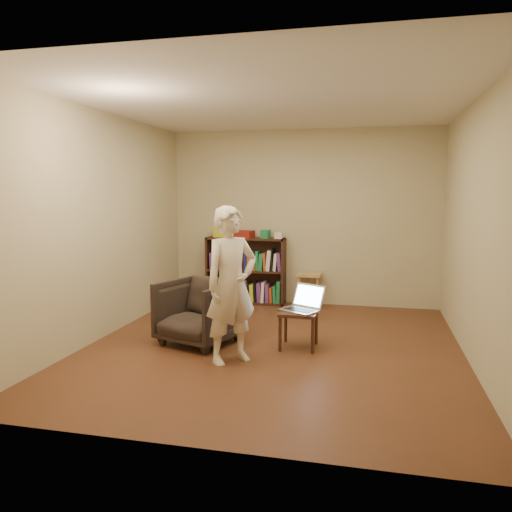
% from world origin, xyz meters
% --- Properties ---
extents(floor, '(4.50, 4.50, 0.00)m').
position_xyz_m(floor, '(0.00, 0.00, 0.00)').
color(floor, '#4F2F19').
rests_on(floor, ground).
extents(ceiling, '(4.50, 4.50, 0.00)m').
position_xyz_m(ceiling, '(0.00, 0.00, 2.60)').
color(ceiling, silver).
rests_on(ceiling, wall_back).
extents(wall_back, '(4.00, 0.00, 4.00)m').
position_xyz_m(wall_back, '(0.00, 2.25, 1.30)').
color(wall_back, '#C2BA93').
rests_on(wall_back, floor).
extents(wall_left, '(0.00, 4.50, 4.50)m').
position_xyz_m(wall_left, '(-2.00, 0.00, 1.30)').
color(wall_left, '#C2BA93').
rests_on(wall_left, floor).
extents(wall_right, '(0.00, 4.50, 4.50)m').
position_xyz_m(wall_right, '(2.00, 0.00, 1.30)').
color(wall_right, '#C2BA93').
rests_on(wall_right, floor).
extents(bookshelf, '(1.20, 0.30, 1.00)m').
position_xyz_m(bookshelf, '(-0.84, 2.09, 0.44)').
color(bookshelf, black).
rests_on(bookshelf, floor).
extents(box_yellow, '(0.23, 0.18, 0.17)m').
position_xyz_m(box_yellow, '(-1.23, 2.11, 1.09)').
color(box_yellow, yellow).
rests_on(box_yellow, bookshelf).
extents(red_cloth, '(0.35, 0.28, 0.11)m').
position_xyz_m(red_cloth, '(-0.89, 2.07, 1.05)').
color(red_cloth, '#9A2C13').
rests_on(red_cloth, bookshelf).
extents(box_green, '(0.15, 0.15, 0.12)m').
position_xyz_m(box_green, '(-0.53, 2.06, 1.06)').
color(box_green, '#207849').
rests_on(box_green, bookshelf).
extents(box_white, '(0.11, 0.11, 0.09)m').
position_xyz_m(box_white, '(-0.33, 2.06, 1.04)').
color(box_white, silver).
rests_on(box_white, bookshelf).
extents(stool, '(0.34, 0.34, 0.50)m').
position_xyz_m(stool, '(0.14, 2.03, 0.40)').
color(stool, tan).
rests_on(stool, floor).
extents(armchair, '(0.98, 0.99, 0.72)m').
position_xyz_m(armchair, '(-0.83, -0.04, 0.36)').
color(armchair, black).
rests_on(armchair, floor).
extents(side_table, '(0.40, 0.40, 0.41)m').
position_xyz_m(side_table, '(0.28, 0.04, 0.34)').
color(side_table, black).
rests_on(side_table, floor).
extents(laptop, '(0.51, 0.50, 0.27)m').
position_xyz_m(laptop, '(0.31, 0.08, 0.47)').
color(laptop, '#B7B6BC').
rests_on(laptop, side_table).
extents(person, '(0.66, 0.67, 1.55)m').
position_xyz_m(person, '(-0.31, -0.56, 0.78)').
color(person, beige).
rests_on(person, floor).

